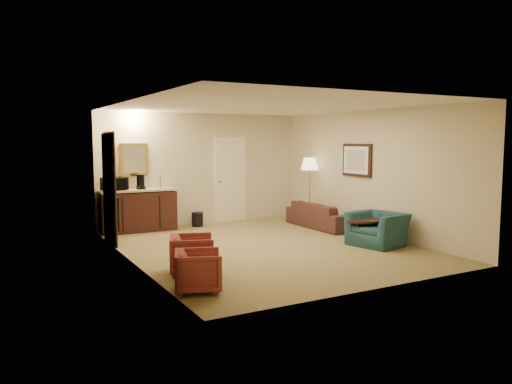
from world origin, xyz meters
The scene contains 12 objects.
ground centered at (0.00, 0.00, 0.00)m, with size 6.00×6.00×0.00m, color olive.
room_walls centered at (-0.10, 0.77, 1.72)m, with size 5.02×6.01×2.61m.
wetbar_cabinet centered at (-1.65, 2.72, 0.46)m, with size 1.64×0.58×0.92m, color #331210.
sofa centered at (2.15, 1.18, 0.37)m, with size 1.92×0.56×0.75m, color black.
teal_armchair centered at (1.90, -0.90, 0.42)m, with size 0.96×0.62×0.84m, color #1C4648.
rose_chair_near centered at (-1.90, -1.10, 0.32)m, with size 0.63×0.59×0.64m, color brown.
rose_chair_far centered at (-2.15, -1.97, 0.30)m, with size 0.59×0.55×0.60m, color brown.
coffee_table centered at (1.80, -0.70, 0.24)m, with size 0.83×0.56×0.48m, color black.
floor_lamp centered at (2.20, 1.77, 0.79)m, with size 0.42×0.42×1.57m, color gold.
waste_bin centered at (-0.30, 2.65, 0.16)m, with size 0.26×0.26×0.33m, color black.
microwave centered at (-2.15, 2.69, 1.09)m, with size 0.49×0.27×0.33m, color black.
coffee_maker centered at (-1.59, 2.69, 1.08)m, with size 0.17×0.17×0.32m, color black.
Camera 1 is at (-4.55, -7.92, 1.99)m, focal length 35.00 mm.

